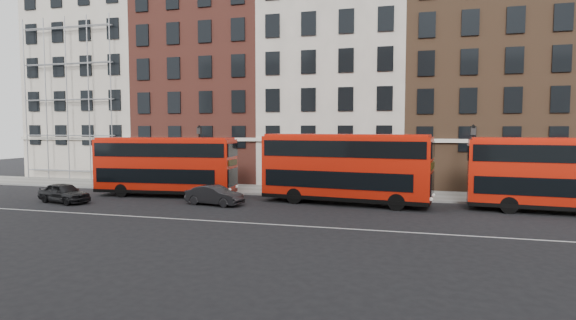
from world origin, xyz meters
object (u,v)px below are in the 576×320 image
(bus_b, at_px, (165,165))
(car_front, at_px, (214,195))
(bus_c, at_px, (345,167))
(bus_d, at_px, (564,173))
(car_rear, at_px, (64,193))

(bus_b, xyz_separation_m, car_front, (5.30, -2.68, -1.75))
(bus_c, bearing_deg, bus_d, 6.78)
(bus_d, xyz_separation_m, car_front, (-21.79, -2.69, -1.81))
(bus_c, distance_m, car_rear, 19.60)
(car_front, bearing_deg, bus_c, -62.74)
(bus_c, xyz_separation_m, car_front, (-8.45, -2.69, -1.91))
(bus_c, relative_size, car_front, 2.90)
(bus_d, relative_size, car_rear, 2.74)
(bus_c, xyz_separation_m, bus_d, (13.34, -0.00, -0.10))
(bus_d, xyz_separation_m, car_rear, (-32.30, -4.61, -1.78))
(bus_b, xyz_separation_m, bus_d, (27.08, 0.01, 0.06))
(bus_c, height_order, bus_d, bus_c)
(car_front, bearing_deg, car_rear, 109.93)
(bus_c, height_order, car_front, bus_c)
(bus_c, relative_size, car_rear, 2.86)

